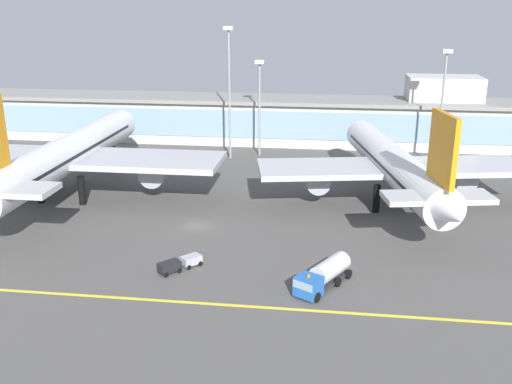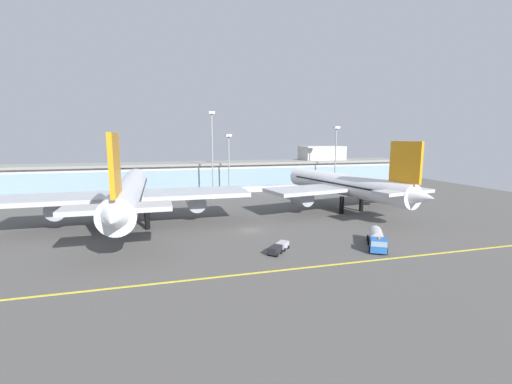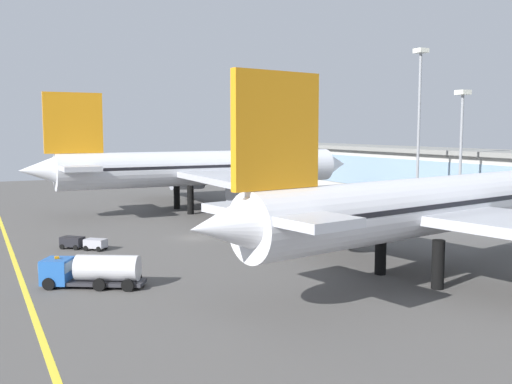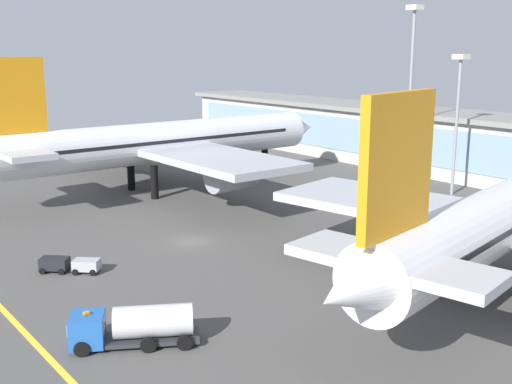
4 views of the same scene
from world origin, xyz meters
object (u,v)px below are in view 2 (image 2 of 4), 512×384
Objects in this scene: airliner_near_right at (344,185)px; apron_light_mast_east at (336,150)px; apron_light_mast_centre at (229,155)px; airliner_near_left at (129,193)px; apron_light_mast_west at (212,144)px; baggage_tug_near at (279,248)px; fuel_tanker_truck at (377,239)px.

apron_light_mast_east reaches higher than airliner_near_right.
airliner_near_left is at bearing -131.13° from apron_light_mast_centre.
airliner_near_left is 37.35m from apron_light_mast_west.
apron_light_mast_east is (64.11, 29.17, 7.71)m from airliner_near_left.
airliner_near_right is at bearing -87.12° from airliner_near_left.
apron_light_mast_west reaches higher than apron_light_mast_centre.
airliner_near_left reaches higher than airliner_near_right.
apron_light_mast_east reaches higher than airliner_near_left.
airliner_near_right is 29.86m from apron_light_mast_east.
apron_light_mast_west is 1.18× the size of apron_light_mast_east.
apron_light_mast_east is at bearing -4.19° from apron_light_mast_centre.
apron_light_mast_west reaches higher than airliner_near_right.
apron_light_mast_centre is at bearing 30.47° from apron_light_mast_west.
airliner_near_left is 35.76m from baggage_tug_near.
airliner_near_right is at bearing 177.64° from baggage_tug_near.
baggage_tug_near is 55.59m from apron_light_mast_west.
airliner_near_left is 2.22× the size of apron_light_mast_west.
fuel_tanker_truck is at bearing -111.18° from apron_light_mast_east.
baggage_tug_near is at bearing -125.92° from apron_light_mast_east.
apron_light_mast_west is (-20.32, 55.39, 15.62)m from fuel_tanker_truck.
apron_light_mast_west reaches higher than apron_light_mast_east.
fuel_tanker_truck is at bearing 125.05° from baggage_tug_near.
airliner_near_right reaches higher than baggage_tug_near.
fuel_tanker_truck is at bearing -76.07° from apron_light_mast_centre.
airliner_near_right is 41.32m from apron_light_mast_west.
apron_light_mast_west is at bearing 39.22° from airliner_near_right.
airliner_near_left is 11.52× the size of baggage_tug_near.
baggage_tug_near is at bearing -134.53° from airliner_near_left.
fuel_tanker_truck is (42.37, -26.94, -5.68)m from airliner_near_left.
apron_light_mast_east is (36.32, -2.66, 1.50)m from apron_light_mast_centre.
apron_light_mast_west is at bearing -129.75° from fuel_tanker_truck.
apron_light_mast_east is (21.74, 56.10, 13.39)m from fuel_tanker_truck.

